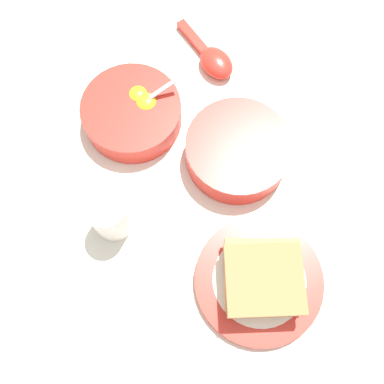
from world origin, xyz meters
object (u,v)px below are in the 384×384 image
egg_bowl (132,113)px  toast_sandwich (263,277)px  toast_plate (259,281)px  congee_bowl (238,150)px  drinking_cup (110,215)px  soup_spoon (213,59)px

egg_bowl → toast_sandwich: 0.35m
toast_plate → congee_bowl: congee_bowl is taller
drinking_cup → congee_bowl: bearing=59.8°
toast_sandwich → congee_bowl: 0.21m
toast_sandwich → drinking_cup: bearing=-172.7°
toast_plate → congee_bowl: 0.21m
toast_sandwich → drinking_cup: 0.24m
toast_sandwich → soup_spoon: toast_sandwich is taller
toast_plate → egg_bowl: bearing=155.5°
egg_bowl → drinking_cup: (0.07, -0.17, 0.02)m
congee_bowl → drinking_cup: drinking_cup is taller
toast_plate → toast_sandwich: toast_sandwich is taller
egg_bowl → soup_spoon: bearing=69.1°
toast_plate → drinking_cup: drinking_cup is taller
egg_bowl → toast_plate: (0.31, -0.14, -0.02)m
congee_bowl → toast_sandwich: bearing=-52.7°
egg_bowl → toast_sandwich: egg_bowl is taller
toast_sandwich → soup_spoon: size_ratio=1.02×
congee_bowl → soup_spoon: bearing=130.8°
toast_sandwich → congee_bowl: (-0.13, 0.17, -0.01)m
toast_plate → congee_bowl: bearing=127.0°
drinking_cup → soup_spoon: bearing=91.3°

